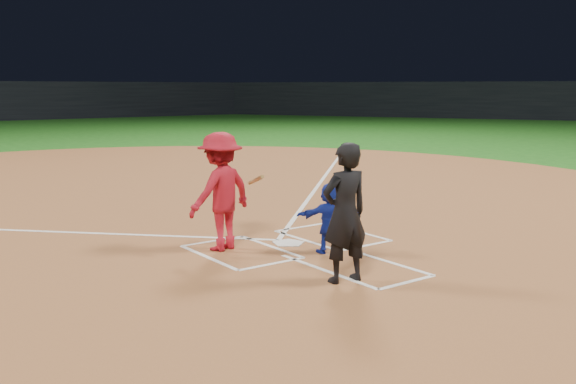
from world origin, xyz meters
TOP-DOWN VIEW (x-y plane):
  - ground at (0.00, 0.00)m, footprint 120.00×120.00m
  - home_plate_dirt at (0.00, 6.00)m, footprint 28.00×28.00m
  - stadium_wall_right at (42.00, 24.00)m, footprint 31.04×52.56m
  - home_plate at (0.00, 0.00)m, footprint 0.60×0.60m
  - catcher at (0.19, -0.89)m, footprint 1.12×0.76m
  - umpire at (-0.67, -2.24)m, footprint 0.76×0.54m
  - chalk_markings at (0.00, 5.29)m, footprint 28.35×17.32m
  - batter_at_plate at (-1.14, 0.34)m, footprint 1.46×1.07m

SIDE VIEW (x-z plane):
  - ground at x=0.00m, z-range 0.00..0.00m
  - home_plate_dirt at x=0.00m, z-range 0.00..0.01m
  - chalk_markings at x=0.00m, z-range 0.01..0.02m
  - home_plate at x=0.00m, z-range 0.01..0.03m
  - catcher at x=0.19m, z-range 0.01..1.17m
  - umpire at x=-0.67m, z-range 0.01..1.96m
  - batter_at_plate at x=-1.14m, z-range 0.01..1.97m
  - stadium_wall_right at x=42.00m, z-range 0.00..3.20m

